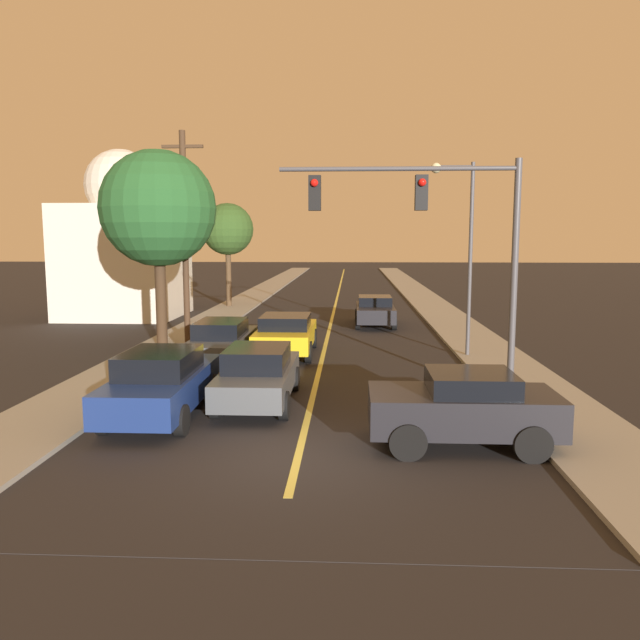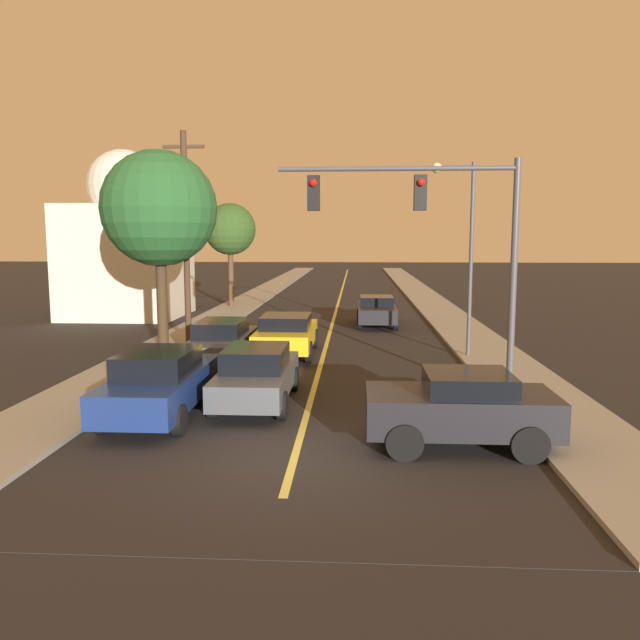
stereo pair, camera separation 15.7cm
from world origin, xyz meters
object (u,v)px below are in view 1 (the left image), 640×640
object	(u,v)px
car_outer_lane_second	(222,340)
tree_left_far	(158,209)
utility_pole_left	(185,235)
car_crossing_right	(464,407)
streetlamp_right	(461,233)
traffic_signal_mast	(437,225)
car_near_lane_second	(286,333)
car_near_lane_front	(258,374)
car_outer_lane_front	(162,382)
tree_left_near	(228,230)
domed_building_left	(124,246)
car_far_oncoming	(375,310)

from	to	relation	value
car_outer_lane_second	tree_left_far	size ratio (longest dim) A/B	0.68
utility_pole_left	car_crossing_right	bearing A→B (deg)	-52.71
streetlamp_right	traffic_signal_mast	bearing A→B (deg)	-105.62
car_near_lane_second	car_near_lane_front	bearing A→B (deg)	-90.00
streetlamp_right	tree_left_far	size ratio (longest dim) A/B	0.91
car_outer_lane_front	car_outer_lane_second	size ratio (longest dim) A/B	0.96
car_outer_lane_front	utility_pole_left	world-z (taller)	utility_pole_left
car_near_lane_front	car_outer_lane_front	distance (m)	2.47
car_outer_lane_front	tree_left_far	bearing A→B (deg)	107.07
car_crossing_right	tree_left_near	world-z (taller)	tree_left_near
car_near_lane_second	car_crossing_right	size ratio (longest dim) A/B	1.25
car_near_lane_second	car_outer_lane_second	xyz separation A→B (m)	(-2.14, -1.16, -0.06)
car_crossing_right	domed_building_left	xyz separation A→B (m)	(-14.68, 20.85, 3.03)
car_far_oncoming	tree_left_near	distance (m)	12.27
utility_pole_left	car_near_lane_front	bearing A→B (deg)	-64.23
car_outer_lane_second	domed_building_left	xyz separation A→B (m)	(-7.82, 12.05, 3.13)
streetlamp_right	domed_building_left	distance (m)	19.64
car_near_lane_front	streetlamp_right	bearing A→B (deg)	46.89
car_near_lane_second	tree_left_far	size ratio (longest dim) A/B	0.64
tree_left_far	car_outer_lane_second	bearing A→B (deg)	-37.94
domed_building_left	traffic_signal_mast	bearing A→B (deg)	-49.38
car_outer_lane_front	tree_left_near	xyz separation A→B (m)	(-3.04, 23.65, 3.95)
car_far_oncoming	car_crossing_right	size ratio (longest dim) A/B	1.17
tree_left_near	tree_left_far	bearing A→B (deg)	-89.05
tree_left_far	car_crossing_right	bearing A→B (deg)	-48.66
car_near_lane_front	tree_left_near	size ratio (longest dim) A/B	0.73
car_far_oncoming	utility_pole_left	distance (m)	10.57
car_near_lane_front	streetlamp_right	distance (m)	9.84
car_crossing_right	domed_building_left	world-z (taller)	domed_building_left
utility_pole_left	tree_left_far	bearing A→B (deg)	-144.37
tree_left_far	domed_building_left	size ratio (longest dim) A/B	0.83
car_near_lane_front	tree_left_near	world-z (taller)	tree_left_near
car_near_lane_second	car_outer_lane_second	world-z (taller)	car_near_lane_second
traffic_signal_mast	tree_left_near	distance (m)	23.74
car_near_lane_second	domed_building_left	xyz separation A→B (m)	(-9.96, 10.88, 3.07)
car_near_lane_second	utility_pole_left	distance (m)	5.70
car_crossing_right	utility_pole_left	distance (m)	15.00
streetlamp_right	domed_building_left	size ratio (longest dim) A/B	0.75
car_far_oncoming	traffic_signal_mast	distance (m)	14.57
utility_pole_left	tree_left_near	distance (m)	13.97
traffic_signal_mast	utility_pole_left	size ratio (longest dim) A/B	0.75
car_near_lane_front	car_outer_lane_second	distance (m)	6.10
car_near_lane_second	utility_pole_left	bearing A→B (deg)	158.40
car_crossing_right	streetlamp_right	xyz separation A→B (m)	(1.51, 9.74, 3.64)
car_outer_lane_second	domed_building_left	world-z (taller)	domed_building_left
tree_left_near	domed_building_left	xyz separation A→B (m)	(-4.77, -4.66, -0.92)
car_outer_lane_front	car_far_oncoming	bearing A→B (deg)	70.45
car_near_lane_second	utility_pole_left	xyz separation A→B (m)	(-4.10, 1.62, 3.60)
car_near_lane_second	car_outer_lane_front	distance (m)	8.39
car_far_oncoming	car_crossing_right	world-z (taller)	car_crossing_right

